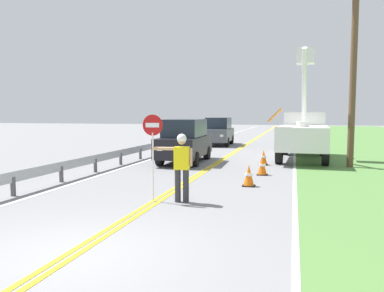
# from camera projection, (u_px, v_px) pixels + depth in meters

# --- Properties ---
(ground_plane) EXTENTS (160.00, 160.00, 0.00)m
(ground_plane) POSITION_uv_depth(u_px,v_px,m) (70.00, 256.00, 6.11)
(ground_plane) COLOR gray
(centerline_yellow_left) EXTENTS (0.11, 110.00, 0.01)m
(centerline_yellow_left) POSITION_uv_depth(u_px,v_px,m) (239.00, 149.00, 25.35)
(centerline_yellow_left) COLOR yellow
(centerline_yellow_left) RESTS_ON ground
(centerline_yellow_right) EXTENTS (0.11, 110.00, 0.01)m
(centerline_yellow_right) POSITION_uv_depth(u_px,v_px,m) (241.00, 149.00, 25.30)
(centerline_yellow_right) COLOR yellow
(centerline_yellow_right) RESTS_ON ground
(edge_line_right) EXTENTS (0.12, 110.00, 0.01)m
(edge_line_right) POSITION_uv_depth(u_px,v_px,m) (294.00, 150.00, 24.38)
(edge_line_right) COLOR silver
(edge_line_right) RESTS_ON ground
(edge_line_left) EXTENTS (0.12, 110.00, 0.01)m
(edge_line_left) POSITION_uv_depth(u_px,v_px,m) (189.00, 147.00, 26.28)
(edge_line_left) COLOR silver
(edge_line_left) RESTS_ON ground
(flagger_worker) EXTENTS (1.08, 0.30, 1.83)m
(flagger_worker) POSITION_uv_depth(u_px,v_px,m) (181.00, 163.00, 9.79)
(flagger_worker) COLOR #2D2D33
(flagger_worker) RESTS_ON ground
(stop_sign_paddle) EXTENTS (0.56, 0.04, 2.33)m
(stop_sign_paddle) POSITION_uv_depth(u_px,v_px,m) (153.00, 138.00, 9.83)
(stop_sign_paddle) COLOR silver
(stop_sign_paddle) RESTS_ON ground
(utility_bucket_truck) EXTENTS (2.94, 6.90, 5.77)m
(utility_bucket_truck) POSITION_uv_depth(u_px,v_px,m) (304.00, 132.00, 19.48)
(utility_bucket_truck) COLOR white
(utility_bucket_truck) RESTS_ON ground
(oncoming_suv_nearest) EXTENTS (2.05, 4.67, 2.10)m
(oncoming_suv_nearest) POSITION_uv_depth(u_px,v_px,m) (185.00, 141.00, 18.03)
(oncoming_suv_nearest) COLOR black
(oncoming_suv_nearest) RESTS_ON ground
(oncoming_suv_second) EXTENTS (2.08, 4.68, 2.10)m
(oncoming_suv_second) POSITION_uv_depth(u_px,v_px,m) (219.00, 131.00, 28.24)
(oncoming_suv_second) COLOR #4C5156
(oncoming_suv_second) RESTS_ON ground
(utility_pole_near) EXTENTS (1.80, 0.28, 8.30)m
(utility_pole_near) POSITION_uv_depth(u_px,v_px,m) (353.00, 68.00, 16.09)
(utility_pole_near) COLOR brown
(utility_pole_near) RESTS_ON ground
(traffic_cone_lead) EXTENTS (0.40, 0.40, 0.70)m
(traffic_cone_lead) POSITION_uv_depth(u_px,v_px,m) (249.00, 176.00, 12.04)
(traffic_cone_lead) COLOR orange
(traffic_cone_lead) RESTS_ON ground
(traffic_cone_mid) EXTENTS (0.40, 0.40, 0.70)m
(traffic_cone_mid) POSITION_uv_depth(u_px,v_px,m) (262.00, 166.00, 14.27)
(traffic_cone_mid) COLOR orange
(traffic_cone_mid) RESTS_ON ground
(traffic_cone_tail) EXTENTS (0.40, 0.40, 0.70)m
(traffic_cone_tail) POSITION_uv_depth(u_px,v_px,m) (264.00, 158.00, 17.12)
(traffic_cone_tail) COLOR orange
(traffic_cone_tail) RESTS_ON ground
(guardrail_left_shoulder) EXTENTS (0.10, 32.00, 0.71)m
(guardrail_left_shoulder) POSITION_uv_depth(u_px,v_px,m) (163.00, 144.00, 22.65)
(guardrail_left_shoulder) COLOR #9EA0A3
(guardrail_left_shoulder) RESTS_ON ground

